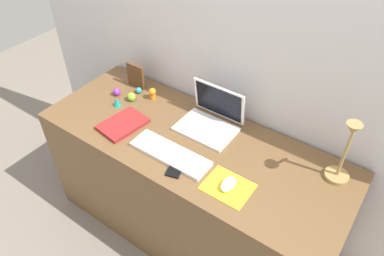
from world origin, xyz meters
name	(u,v)px	position (x,y,z in m)	size (l,w,h in m)	color
ground_plane	(191,226)	(0.00, 0.00, 0.00)	(6.00, 6.00, 0.00)	slate
back_wall	(228,92)	(0.00, 0.35, 0.84)	(2.83, 0.05, 1.68)	silver
desk	(191,189)	(0.00, 0.00, 0.37)	(1.63, 0.63, 0.74)	brown
laptop	(212,117)	(0.01, 0.17, 0.79)	(0.30, 0.24, 0.21)	white
keyboard	(170,154)	(-0.02, -0.14, 0.75)	(0.41, 0.13, 0.02)	white
mousepad	(228,187)	(0.31, -0.15, 0.74)	(0.21, 0.17, 0.00)	yellow
mouse	(228,184)	(0.31, -0.15, 0.76)	(0.06, 0.10, 0.03)	white
cell_phone	(176,167)	(0.05, -0.19, 0.74)	(0.06, 0.13, 0.01)	black
desk_lamp	(344,153)	(0.68, 0.16, 0.91)	(0.11, 0.14, 0.35)	#A5844C
notebook_pad	(123,124)	(-0.36, -0.11, 0.75)	(0.17, 0.24, 0.02)	maroon
picture_frame	(136,76)	(-0.55, 0.21, 0.81)	(0.12, 0.02, 0.15)	brown
toy_figurine_orange	(152,93)	(-0.39, 0.17, 0.78)	(0.04, 0.04, 0.07)	orange
toy_figurine_teal	(116,102)	(-0.51, 0.00, 0.76)	(0.04, 0.04, 0.05)	teal
toy_figurine_cyan	(139,90)	(-0.49, 0.16, 0.76)	(0.03, 0.03, 0.04)	#28B7CC
toy_figurine_purple	(117,92)	(-0.58, 0.07, 0.76)	(0.04, 0.04, 0.05)	purple
toy_figurine_lime	(131,97)	(-0.48, 0.08, 0.77)	(0.05, 0.05, 0.05)	#8CDB33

